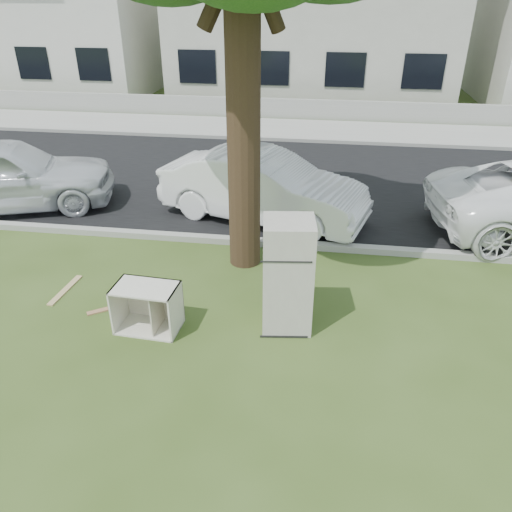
# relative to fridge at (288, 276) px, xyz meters

# --- Properties ---
(ground) EXTENTS (120.00, 120.00, 0.00)m
(ground) POSITION_rel_fridge_xyz_m (-0.50, -0.03, -0.83)
(ground) COLOR #354819
(road) EXTENTS (120.00, 7.00, 0.01)m
(road) POSITION_rel_fridge_xyz_m (-0.50, 5.97, -0.82)
(road) COLOR black
(road) RESTS_ON ground
(kerb_near) EXTENTS (120.00, 0.18, 0.12)m
(kerb_near) POSITION_rel_fridge_xyz_m (-0.50, 2.42, -0.83)
(kerb_near) COLOR gray
(kerb_near) RESTS_ON ground
(kerb_far) EXTENTS (120.00, 0.18, 0.12)m
(kerb_far) POSITION_rel_fridge_xyz_m (-0.50, 9.52, -0.83)
(kerb_far) COLOR gray
(kerb_far) RESTS_ON ground
(sidewalk) EXTENTS (120.00, 2.80, 0.01)m
(sidewalk) POSITION_rel_fridge_xyz_m (-0.50, 10.97, -0.82)
(sidewalk) COLOR gray
(sidewalk) RESTS_ON ground
(low_wall) EXTENTS (120.00, 0.15, 0.70)m
(low_wall) POSITION_rel_fridge_xyz_m (-0.50, 12.57, -0.48)
(low_wall) COLOR gray
(low_wall) RESTS_ON ground
(townhouse_left) EXTENTS (10.20, 8.16, 7.04)m
(townhouse_left) POSITION_rel_fridge_xyz_m (-12.50, 17.47, 2.70)
(townhouse_left) COLOR beige
(townhouse_left) RESTS_ON ground
(townhouse_center) EXTENTS (11.22, 8.16, 7.44)m
(townhouse_center) POSITION_rel_fridge_xyz_m (-0.50, 17.47, 2.90)
(townhouse_center) COLOR #BBB9AA
(townhouse_center) RESTS_ON ground
(fridge) EXTENTS (0.75, 0.71, 1.65)m
(fridge) POSITION_rel_fridge_xyz_m (0.00, 0.00, 0.00)
(fridge) COLOR white
(fridge) RESTS_ON ground
(cabinet) EXTENTS (0.92, 0.61, 0.69)m
(cabinet) POSITION_rel_fridge_xyz_m (-1.94, -0.36, -0.48)
(cabinet) COLOR silver
(cabinet) RESTS_ON ground
(plank_a) EXTENTS (0.96, 0.70, 0.02)m
(plank_a) POSITION_rel_fridge_xyz_m (-2.52, 0.12, -0.82)
(plank_a) COLOR #976A49
(plank_a) RESTS_ON ground
(plank_b) EXTENTS (0.76, 0.43, 0.02)m
(plank_b) POSITION_rel_fridge_xyz_m (-2.10, -0.24, -0.82)
(plank_b) COLOR tan
(plank_b) RESTS_ON ground
(plank_c) EXTENTS (0.17, 0.90, 0.02)m
(plank_c) POSITION_rel_fridge_xyz_m (-3.61, 0.39, -0.81)
(plank_c) COLOR tan
(plank_c) RESTS_ON ground
(car_center) EXTENTS (4.51, 2.65, 1.40)m
(car_center) POSITION_rel_fridge_xyz_m (-0.82, 3.65, -0.12)
(car_center) COLOR white
(car_center) RESTS_ON ground
(car_left) EXTENTS (4.85, 3.19, 1.54)m
(car_left) POSITION_rel_fridge_xyz_m (-6.40, 3.43, -0.06)
(car_left) COLOR silver
(car_left) RESTS_ON ground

